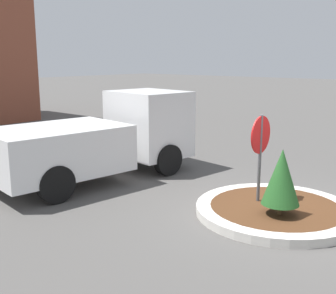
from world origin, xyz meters
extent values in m
plane|color=#514F4C|center=(0.00, 0.00, 0.00)|extent=(120.00, 120.00, 0.00)
cylinder|color=beige|center=(0.00, 0.00, 0.09)|extent=(3.36, 3.36, 0.18)
cylinder|color=#4C2D19|center=(0.00, 0.00, 0.09)|extent=(2.76, 2.76, 0.18)
cylinder|color=#4C4C51|center=(0.08, 0.47, 1.04)|extent=(0.07, 0.07, 2.07)
cylinder|color=#B71414|center=(0.08, 0.47, 1.65)|extent=(0.81, 0.03, 0.81)
cylinder|color=brown|center=(-0.40, -0.26, 0.29)|extent=(0.08, 0.08, 0.22)
cone|color=#235623|center=(-0.40, -0.26, 0.96)|extent=(0.75, 0.75, 1.12)
cube|color=silver|center=(1.19, 4.71, 1.35)|extent=(2.05, 2.35, 1.90)
cube|color=silver|center=(-1.78, 5.11, 0.98)|extent=(3.61, 2.67, 1.16)
cube|color=black|center=(1.81, 4.63, 1.68)|extent=(0.29, 1.90, 0.66)
cylinder|color=black|center=(1.17, 5.76, 0.44)|extent=(0.91, 0.36, 0.89)
cylinder|color=black|center=(0.89, 3.71, 0.44)|extent=(0.91, 0.36, 0.89)
cylinder|color=black|center=(-2.25, 6.22, 0.44)|extent=(0.91, 0.36, 0.89)
cylinder|color=black|center=(-2.53, 4.17, 0.44)|extent=(0.91, 0.36, 0.89)
camera|label=1|loc=(-7.92, -3.65, 3.24)|focal=45.00mm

